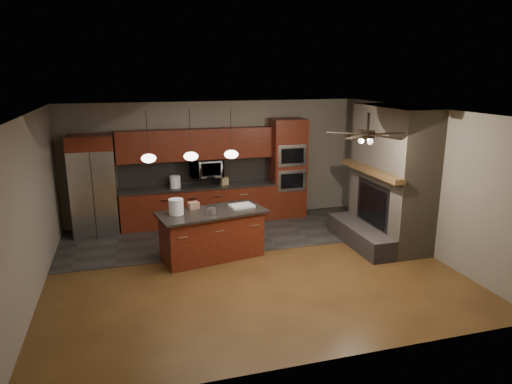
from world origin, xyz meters
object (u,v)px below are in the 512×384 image
object	(u,v)px
kitchen_island	(212,234)
white_bucket	(176,207)
counter_bucket	(175,182)
paint_can	(211,211)
microwave	(206,168)
oven_tower	(288,168)
paint_tray	(242,206)
cardboard_box	(193,205)
counter_box	(224,181)
refrigerator	(94,186)

from	to	relation	value
kitchen_island	white_bucket	distance (m)	0.88
counter_bucket	paint_can	bearing A→B (deg)	-80.09
microwave	white_bucket	distance (m)	2.37
oven_tower	kitchen_island	world-z (taller)	oven_tower
paint_tray	cardboard_box	size ratio (longest dim) A/B	2.24
paint_tray	counter_box	distance (m)	1.93
paint_can	counter_bucket	distance (m)	2.33
kitchen_island	paint_can	bearing A→B (deg)	-111.96
oven_tower	paint_tray	world-z (taller)	oven_tower
paint_can	counter_box	size ratio (longest dim) A/B	0.98
white_bucket	cardboard_box	world-z (taller)	white_bucket
microwave	kitchen_island	world-z (taller)	microwave
refrigerator	white_bucket	size ratio (longest dim) A/B	7.52
kitchen_island	cardboard_box	bearing A→B (deg)	126.28
cardboard_box	white_bucket	bearing A→B (deg)	-158.48
microwave	paint_can	bearing A→B (deg)	-97.97
refrigerator	cardboard_box	distance (m)	2.57
counter_bucket	kitchen_island	bearing A→B (deg)	-78.29
kitchen_island	paint_can	xyz separation A→B (m)	(-0.04, -0.19, 0.51)
cardboard_box	counter_box	distance (m)	2.04
kitchen_island	counter_box	bearing A→B (deg)	60.23
microwave	counter_bucket	world-z (taller)	microwave
refrigerator	kitchen_island	size ratio (longest dim) A/B	1.02
microwave	counter_box	xyz separation A→B (m)	(0.40, -0.10, -0.31)
refrigerator	counter_bucket	xyz separation A→B (m)	(1.74, 0.08, -0.05)
paint_can	white_bucket	bearing A→B (deg)	163.29
refrigerator	counter_bucket	distance (m)	1.75
oven_tower	kitchen_island	bearing A→B (deg)	-137.22
paint_can	counter_box	xyz separation A→B (m)	(0.73, 2.24, 0.01)
oven_tower	refrigerator	size ratio (longest dim) A/B	1.10
refrigerator	paint_tray	xyz separation A→B (m)	(2.79, -1.90, -0.14)
counter_box	oven_tower	bearing A→B (deg)	-9.04
refrigerator	cardboard_box	size ratio (longest dim) A/B	10.87
paint_can	cardboard_box	distance (m)	0.53
kitchen_island	paint_tray	xyz separation A→B (m)	(0.61, 0.12, 0.48)
kitchen_island	white_bucket	bearing A→B (deg)	169.15
paint_tray	counter_box	xyz separation A→B (m)	(0.08, 1.93, 0.05)
microwave	white_bucket	world-z (taller)	microwave
oven_tower	refrigerator	xyz separation A→B (m)	(-4.45, -0.07, -0.11)
kitchen_island	paint_can	size ratio (longest dim) A/B	12.20
refrigerator	white_bucket	distance (m)	2.54
kitchen_island	white_bucket	world-z (taller)	white_bucket
white_bucket	cardboard_box	bearing A→B (deg)	37.85
counter_box	paint_can	bearing A→B (deg)	-118.60
cardboard_box	paint_tray	bearing A→B (deg)	-25.56
counter_box	refrigerator	bearing A→B (deg)	170.03
paint_tray	counter_bucket	xyz separation A→B (m)	(-1.05, 1.98, 0.09)
oven_tower	counter_bucket	size ratio (longest dim) A/B	8.78
kitchen_island	counter_box	world-z (taller)	counter_box
white_bucket	oven_tower	bearing A→B (deg)	35.76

